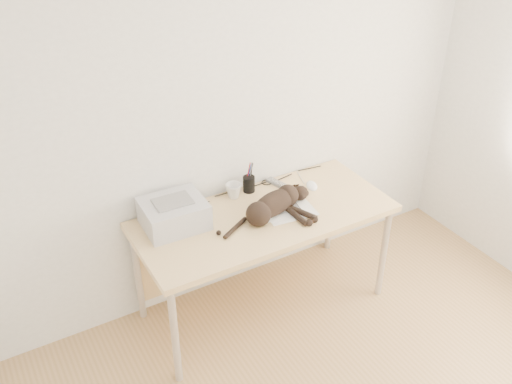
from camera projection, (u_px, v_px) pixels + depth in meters
wall_back at (235, 109)px, 3.46m from camera, size 3.50×0.00×3.50m
desk at (257, 225)px, 3.63m from camera, size 1.60×0.70×0.74m
printer at (174, 213)px, 3.35m from camera, size 0.37×0.32×0.17m
papers at (286, 211)px, 3.52m from camera, size 0.38×0.31×0.01m
cat at (273, 206)px, 3.45m from camera, size 0.68×0.34×0.15m
mug at (234, 191)px, 3.63m from camera, size 0.14×0.14×0.10m
pen_cup at (249, 184)px, 3.69m from camera, size 0.08×0.08×0.20m
remote_grey at (278, 184)px, 3.78m from camera, size 0.10×0.19×0.02m
remote_black at (293, 205)px, 3.56m from camera, size 0.07×0.18×0.02m
mouse at (312, 184)px, 3.76m from camera, size 0.11×0.14×0.04m
cable_tangle at (240, 190)px, 3.72m from camera, size 1.36×0.07×0.01m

